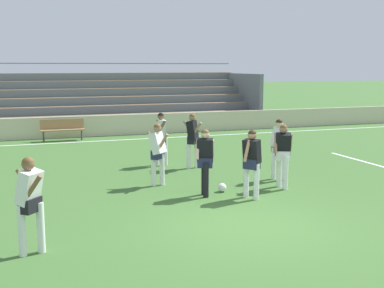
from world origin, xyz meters
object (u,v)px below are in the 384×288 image
at_px(player_white_wide_right, 279,144).
at_px(player_white_trailing_run, 30,197).
at_px(player_dark_pressing_high, 192,136).
at_px(soccer_ball, 222,187).
at_px(player_dark_overlapping, 205,157).
at_px(player_dark_on_ball, 283,150).
at_px(player_white_challenging, 158,149).
at_px(bleacher_stand, 100,100).
at_px(player_white_dropping_back, 161,134).
at_px(player_dark_deep_cover, 252,158).
at_px(bench_centre_sideline, 62,128).

bearing_deg(player_white_wide_right, player_white_trailing_run, -152.09).
distance_m(player_dark_pressing_high, soccer_ball, 3.15).
distance_m(player_dark_overlapping, player_dark_on_ball, 2.16).
distance_m(player_dark_overlapping, player_white_challenging, 1.61).
relative_size(player_dark_pressing_high, soccer_ball, 7.68).
xyz_separation_m(bleacher_stand, player_white_dropping_back, (0.27, -10.15, -0.43)).
relative_size(player_dark_deep_cover, player_dark_on_ball, 0.99).
relative_size(bleacher_stand, player_dark_deep_cover, 9.80).
relative_size(player_dark_overlapping, player_dark_on_ball, 0.99).
bearing_deg(player_white_challenging, player_white_wide_right, -7.68).
xyz_separation_m(player_white_dropping_back, player_dark_on_ball, (2.11, -3.91, -0.01)).
bearing_deg(soccer_ball, player_dark_overlapping, -157.60).
relative_size(player_white_dropping_back, player_white_wide_right, 0.99).
xyz_separation_m(player_dark_deep_cover, player_dark_on_ball, (1.21, 0.65, 0.01)).
bearing_deg(player_dark_pressing_high, soccer_ball, -95.47).
bearing_deg(player_white_wide_right, bench_centre_sideline, 117.48).
distance_m(bench_centre_sideline, player_dark_pressing_high, 7.93).
relative_size(player_dark_overlapping, player_white_dropping_back, 0.97).
bearing_deg(soccer_ball, player_white_trailing_run, -149.05).
height_order(player_dark_deep_cover, soccer_ball, player_dark_deep_cover).
height_order(bleacher_stand, player_dark_pressing_high, bleacher_stand).
distance_m(bench_centre_sideline, player_white_wide_right, 10.72).
xyz_separation_m(player_white_dropping_back, player_white_challenging, (-0.84, -2.58, -0.02)).
distance_m(player_dark_on_ball, soccer_ball, 1.84).
bearing_deg(player_dark_deep_cover, player_dark_overlapping, 148.78).
height_order(player_white_trailing_run, soccer_ball, player_white_trailing_run).
bearing_deg(player_white_wide_right, player_white_challenging, 172.32).
xyz_separation_m(player_white_dropping_back, player_white_wide_right, (2.48, -3.03, 0.01)).
distance_m(player_dark_deep_cover, player_white_challenging, 2.64).
height_order(player_white_dropping_back, player_white_trailing_run, player_white_dropping_back).
distance_m(player_white_dropping_back, player_white_challenging, 2.72).
distance_m(bleacher_stand, player_white_challenging, 12.76).
xyz_separation_m(player_dark_pressing_high, player_white_challenging, (-1.62, -1.83, -0.03)).
xyz_separation_m(player_dark_overlapping, player_white_wide_right, (2.53, 0.95, 0.04)).
bearing_deg(player_dark_on_ball, player_white_dropping_back, 118.31).
xyz_separation_m(bleacher_stand, player_dark_on_ball, (2.38, -14.06, -0.45)).
distance_m(player_dark_overlapping, player_dark_pressing_high, 3.34).
xyz_separation_m(player_white_wide_right, soccer_ball, (-1.99, -0.73, -0.89)).
height_order(player_dark_overlapping, player_white_challenging, player_white_challenging).
bearing_deg(player_white_dropping_back, bleacher_stand, 91.53).
xyz_separation_m(player_dark_overlapping, player_dark_deep_cover, (0.95, -0.58, 0.01)).
relative_size(player_dark_deep_cover, player_white_dropping_back, 0.98).
bearing_deg(player_white_dropping_back, bench_centre_sideline, 110.82).
xyz_separation_m(bleacher_stand, player_dark_overlapping, (0.22, -14.14, -0.46)).
bearing_deg(soccer_ball, player_white_challenging, 138.56).
relative_size(player_white_challenging, soccer_ball, 7.46).
bearing_deg(soccer_ball, player_white_dropping_back, 97.49).
bearing_deg(player_dark_deep_cover, player_white_wide_right, 44.09).
bearing_deg(player_dark_deep_cover, bench_centre_sideline, 106.94).
bearing_deg(player_white_wide_right, player_dark_overlapping, -159.37).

